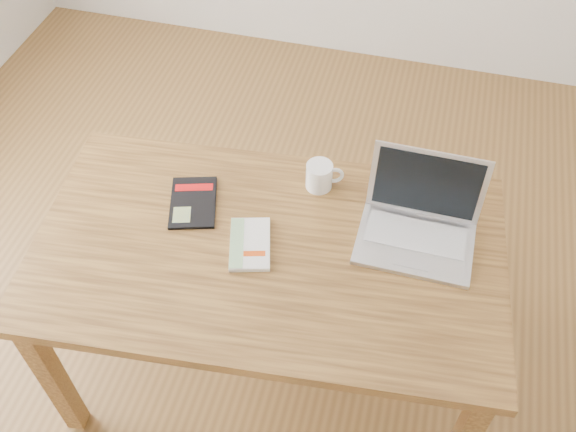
% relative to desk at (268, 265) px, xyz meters
% --- Properties ---
extents(room, '(4.04, 4.04, 2.70)m').
position_rel_desk_xyz_m(room, '(-0.18, 0.16, 0.69)').
color(room, brown).
rests_on(room, ground).
extents(desk, '(1.55, 0.98, 0.75)m').
position_rel_desk_xyz_m(desk, '(0.00, 0.00, 0.00)').
color(desk, brown).
rests_on(desk, ground).
extents(white_guidebook, '(0.18, 0.23, 0.02)m').
position_rel_desk_xyz_m(white_guidebook, '(-0.06, -0.01, 0.10)').
color(white_guidebook, silver).
rests_on(white_guidebook, desk).
extents(black_guidebook, '(0.21, 0.26, 0.01)m').
position_rel_desk_xyz_m(black_guidebook, '(-0.29, 0.12, 0.10)').
color(black_guidebook, black).
rests_on(black_guidebook, desk).
extents(laptop, '(0.37, 0.30, 0.25)m').
position_rel_desk_xyz_m(laptop, '(0.44, 0.18, 0.14)').
color(laptop, silver).
rests_on(laptop, desk).
extents(coffee_mug, '(0.13, 0.09, 0.10)m').
position_rel_desk_xyz_m(coffee_mug, '(0.10, 0.30, 0.14)').
color(coffee_mug, white).
rests_on(coffee_mug, desk).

